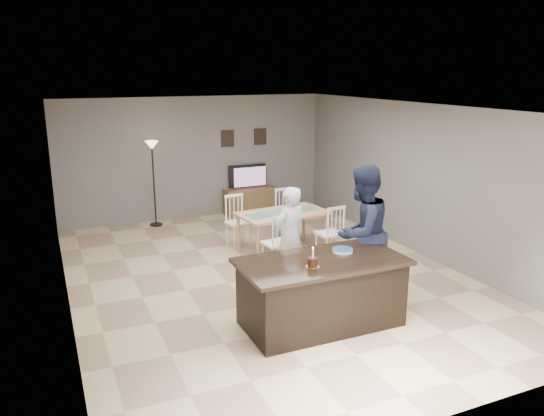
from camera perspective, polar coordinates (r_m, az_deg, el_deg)
name	(u,v)px	position (r m, az deg, el deg)	size (l,w,h in m)	color
floor	(267,277)	(8.67, -0.57, -7.39)	(8.00, 8.00, 0.00)	tan
room_shell	(266,175)	(8.19, -0.60, 3.55)	(8.00, 8.00, 8.00)	slate
kitchen_island	(321,292)	(7.01, 5.32, -8.97)	(2.15, 1.10, 0.90)	black
tv_console	(250,201)	(12.34, -2.37, 0.79)	(1.20, 0.40, 0.60)	brown
television	(249,176)	(12.28, -2.52, 3.41)	(0.91, 0.12, 0.53)	black
tv_screen_glow	(250,177)	(12.21, -2.38, 3.38)	(0.78, 0.78, 0.00)	#CB4A16
picture_frames	(244,138)	(12.25, -3.01, 7.58)	(1.10, 0.02, 0.38)	black
doorway	(75,285)	(5.47, -20.43, -7.74)	(0.00, 2.10, 2.65)	black
woman	(290,237)	(8.09, 1.93, -3.14)	(0.57, 0.37, 1.57)	silver
man	(361,233)	(7.73, 9.60, -2.64)	(0.96, 0.75, 1.97)	#171D33
birthday_cake	(313,262)	(6.57, 4.40, -5.82)	(0.17, 0.17, 0.26)	gold
plate_stack	(343,250)	(7.15, 7.60, -4.53)	(0.28, 0.28, 0.04)	white
dining_table	(283,219)	(9.65, 1.14, -1.19)	(1.71, 1.95, 0.97)	tan
floor_lamp	(153,160)	(11.42, -12.72, 5.02)	(0.27, 0.27, 1.82)	black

